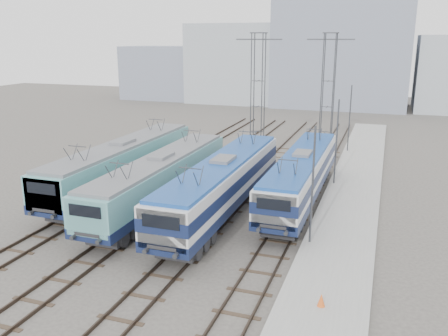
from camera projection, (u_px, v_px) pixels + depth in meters
ground at (158, 240)px, 28.00m from camera, size 160.00×160.00×0.00m
platform at (348, 212)px, 32.03m from camera, size 4.00×70.00×0.30m
locomotive_far_left at (122, 162)px, 36.33m from camera, size 2.94×18.55×3.49m
locomotive_center_left at (160, 178)px, 32.64m from camera, size 2.81×17.76×3.34m
locomotive_center_right at (222, 182)px, 31.26m from camera, size 2.91×18.41×3.46m
locomotive_far_right at (301, 173)px, 33.64m from camera, size 2.76×17.46×3.28m
catenary_tower_west at (258, 90)px, 46.29m from camera, size 4.50×1.20×12.00m
catenary_tower_east at (328, 90)px, 46.06m from camera, size 4.50×1.20×12.00m
mast_front at (312, 188)px, 26.18m from camera, size 0.12×0.12×7.00m
mast_mid at (336, 144)px, 37.11m from camera, size 0.12×0.12×7.00m
mast_rear at (349, 120)px, 48.05m from camera, size 0.12×0.12×7.00m
safety_cone at (321, 300)px, 20.45m from camera, size 0.34×0.34×0.59m
building_west at (241, 64)px, 87.06m from camera, size 18.00×12.00×14.00m
building_center at (342, 53)px, 80.84m from camera, size 22.00×14.00×18.00m
building_far_west at (163, 73)px, 92.64m from camera, size 14.00×10.00×10.00m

